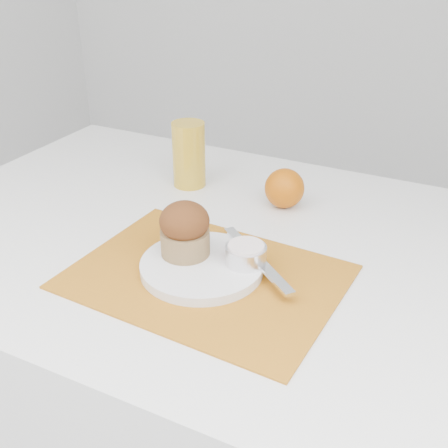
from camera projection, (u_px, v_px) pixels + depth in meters
The scene contains 11 objects.
table at pixel (219, 389), 1.19m from camera, with size 1.20×0.80×0.75m, color white.
placemat at pixel (206, 277), 0.89m from camera, with size 0.42×0.31×0.00m, color #B76D19.
plate at pixel (202, 266), 0.90m from camera, with size 0.20×0.20×0.02m, color white.
ramekin at pixel (246, 255), 0.89m from camera, with size 0.07×0.07×0.03m, color silver.
cream at pixel (246, 247), 0.89m from camera, with size 0.06×0.06×0.01m, color white.
raspberry_near at pixel (235, 245), 0.93m from camera, with size 0.02×0.02×0.02m, color #5D0207.
raspberry_far at pixel (232, 251), 0.91m from camera, with size 0.02×0.02×0.02m, color #590208.
butter_knife at pixel (257, 259), 0.90m from camera, with size 0.22×0.02×0.01m, color white.
orange at pixel (284, 188), 1.10m from camera, with size 0.08×0.08×0.08m, color #C65D07.
juice_glass at pixel (189, 155), 1.18m from camera, with size 0.07×0.07×0.14m, color gold.
muffin at pixel (185, 229), 0.90m from camera, with size 0.10×0.10×0.09m.
Camera 1 is at (0.40, -0.73, 1.25)m, focal length 45.00 mm.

